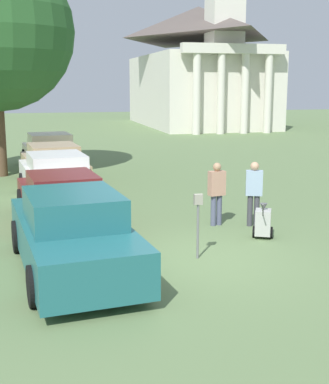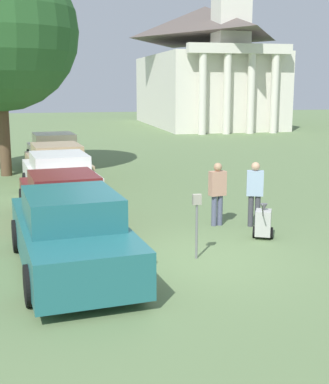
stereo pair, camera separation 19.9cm
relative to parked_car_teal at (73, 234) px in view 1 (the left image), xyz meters
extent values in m
plane|color=#607A4C|center=(2.54, 0.05, -0.73)|extent=(120.00, 120.00, 0.00)
cube|color=#23666B|center=(0.00, 0.04, -0.14)|extent=(2.43, 5.17, 0.81)
cube|color=#23666B|center=(0.02, -0.16, 0.56)|extent=(1.89, 2.26, 0.60)
cylinder|color=black|center=(-1.10, 1.48, -0.38)|extent=(0.26, 0.72, 0.70)
cylinder|color=black|center=(0.76, 1.68, -0.38)|extent=(0.26, 0.72, 0.70)
cylinder|color=black|center=(-0.76, -1.60, -0.38)|extent=(0.26, 0.72, 0.70)
cylinder|color=black|center=(1.09, -1.39, -0.38)|extent=(0.26, 0.72, 0.70)
cube|color=maroon|center=(0.00, 3.63, -0.18)|extent=(2.34, 4.78, 0.70)
cube|color=maroon|center=(0.02, 3.45, 0.40)|extent=(1.83, 2.10, 0.46)
cylinder|color=black|center=(-1.06, 4.95, -0.36)|extent=(0.26, 0.75, 0.74)
cylinder|color=black|center=(0.74, 5.15, -0.36)|extent=(0.26, 0.75, 0.74)
cylinder|color=black|center=(-0.75, 2.11, -0.36)|extent=(0.26, 0.75, 0.74)
cylinder|color=black|center=(1.05, 2.31, -0.36)|extent=(0.26, 0.75, 0.74)
cube|color=silver|center=(0.00, 6.88, -0.15)|extent=(2.38, 5.02, 0.81)
cube|color=silver|center=(0.02, 6.69, 0.50)|extent=(1.86, 2.20, 0.48)
cylinder|color=black|center=(-1.08, 8.27, -0.40)|extent=(0.25, 0.67, 0.66)
cylinder|color=black|center=(0.74, 8.47, -0.40)|extent=(0.25, 0.67, 0.66)
cylinder|color=black|center=(-0.75, 5.29, -0.40)|extent=(0.25, 0.67, 0.66)
cylinder|color=black|center=(1.07, 5.48, -0.40)|extent=(0.25, 0.67, 0.66)
cube|color=tan|center=(0.00, 9.63, -0.16)|extent=(2.39, 5.10, 0.73)
cube|color=tan|center=(0.02, 9.43, 0.47)|extent=(1.86, 2.24, 0.53)
cylinder|color=black|center=(-1.08, 11.05, -0.36)|extent=(0.26, 0.76, 0.74)
cylinder|color=black|center=(0.74, 11.25, -0.36)|extent=(0.26, 0.76, 0.74)
cylinder|color=black|center=(-0.75, 8.01, -0.36)|extent=(0.26, 0.76, 0.74)
cylinder|color=black|center=(1.07, 8.21, -0.36)|extent=(0.26, 0.76, 0.74)
cube|color=beige|center=(0.00, 13.37, -0.17)|extent=(2.38, 4.79, 0.73)
cube|color=beige|center=(0.02, 13.19, 0.49)|extent=(1.86, 2.11, 0.60)
cylinder|color=black|center=(-1.08, 14.69, -0.38)|extent=(0.26, 0.72, 0.71)
cylinder|color=black|center=(0.76, 14.90, -0.38)|extent=(0.26, 0.72, 0.71)
cylinder|color=black|center=(-0.77, 11.85, -0.38)|extent=(0.26, 0.72, 0.71)
cylinder|color=black|center=(1.07, 12.05, -0.38)|extent=(0.26, 0.72, 0.71)
cylinder|color=slate|center=(2.59, 0.13, -0.15)|extent=(0.05, 0.05, 1.16)
cube|color=gray|center=(2.59, 0.13, 0.54)|extent=(0.18, 0.09, 0.22)
cylinder|color=#515670|center=(3.94, 2.60, -0.33)|extent=(0.14, 0.14, 0.80)
cylinder|color=#515670|center=(3.78, 2.57, -0.33)|extent=(0.14, 0.14, 0.80)
cube|color=tan|center=(3.86, 2.59, 0.38)|extent=(0.45, 0.29, 0.63)
sphere|color=tan|center=(3.86, 2.59, 0.80)|extent=(0.22, 0.22, 0.22)
cylinder|color=#3F3F47|center=(4.84, 2.26, -0.33)|extent=(0.14, 0.14, 0.81)
cylinder|color=#3F3F47|center=(4.68, 2.32, -0.33)|extent=(0.14, 0.14, 0.81)
cube|color=#99B2CC|center=(4.76, 2.29, 0.40)|extent=(0.47, 0.35, 0.64)
sphere|color=tan|center=(4.76, 2.29, 0.83)|extent=(0.22, 0.22, 0.22)
cube|color=#B2B2AD|center=(4.55, 1.22, -0.35)|extent=(0.52, 0.55, 0.60)
cone|color=#59595B|center=(4.55, 1.22, 0.03)|extent=(0.18, 0.18, 0.16)
cylinder|color=#4C4C4C|center=(4.35, 0.79, 0.05)|extent=(0.29, 0.54, 0.43)
cylinder|color=black|center=(4.36, 1.31, -0.59)|extent=(0.17, 0.27, 0.28)
cylinder|color=black|center=(4.74, 1.12, -0.59)|extent=(0.17, 0.27, 0.28)
cube|color=silver|center=(13.60, 35.72, 2.28)|extent=(9.20, 16.26, 6.03)
pyramid|color=#564C47|center=(13.60, 35.72, 8.02)|extent=(9.38, 16.58, 2.72)
cylinder|color=silver|center=(10.84, 27.00, 2.13)|extent=(0.56, 0.56, 5.73)
cylinder|color=silver|center=(12.68, 27.00, 2.13)|extent=(0.56, 0.56, 5.73)
cylinder|color=silver|center=(14.52, 27.00, 2.13)|extent=(0.56, 0.56, 5.73)
cylinder|color=silver|center=(16.36, 27.00, 2.13)|extent=(0.56, 0.56, 5.73)
cube|color=silver|center=(13.60, 27.00, 5.35)|extent=(7.82, 0.70, 0.70)
cylinder|color=brown|center=(-1.93, 11.83, 0.76)|extent=(0.44, 0.44, 2.99)
camera|label=1|loc=(-0.65, -10.15, 2.87)|focal=50.00mm
camera|label=2|loc=(-0.45, -10.20, 2.87)|focal=50.00mm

